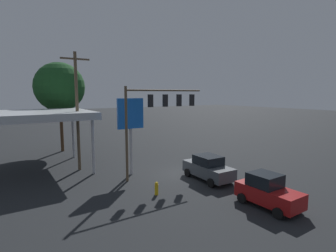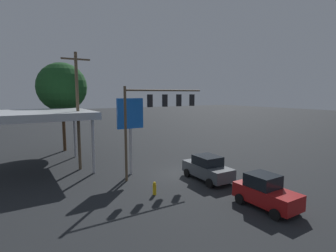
{
  "view_description": "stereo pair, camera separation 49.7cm",
  "coord_description": "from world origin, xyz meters",
  "px_view_note": "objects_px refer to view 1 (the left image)",
  "views": [
    {
      "loc": [
        12.53,
        17.17,
        6.71
      ],
      "look_at": [
        0.0,
        -2.0,
        3.87
      ],
      "focal_mm": 28.0,
      "sensor_mm": 36.0,
      "label": 1
    },
    {
      "loc": [
        12.11,
        17.44,
        6.71
      ],
      "look_at": [
        0.0,
        -2.0,
        3.87
      ],
      "focal_mm": 28.0,
      "sensor_mm": 36.0,
      "label": 2
    }
  ],
  "objects_px": {
    "street_tree": "(60,87)",
    "fire_hydrant": "(156,188)",
    "sedan_far": "(208,168)",
    "utility_pole": "(77,109)",
    "hatchback_crossing": "(268,191)",
    "traffic_signal_assembly": "(158,109)",
    "price_sign": "(130,118)"
  },
  "relations": [
    {
      "from": "traffic_signal_assembly",
      "to": "sedan_far",
      "type": "bearing_deg",
      "value": 129.64
    },
    {
      "from": "utility_pole",
      "to": "sedan_far",
      "type": "height_order",
      "value": "utility_pole"
    },
    {
      "from": "price_sign",
      "to": "hatchback_crossing",
      "type": "distance_m",
      "value": 11.63
    },
    {
      "from": "traffic_signal_assembly",
      "to": "hatchback_crossing",
      "type": "relative_size",
      "value": 1.91
    },
    {
      "from": "traffic_signal_assembly",
      "to": "sedan_far",
      "type": "xyz_separation_m",
      "value": [
        -2.62,
        3.16,
        -4.55
      ]
    },
    {
      "from": "traffic_signal_assembly",
      "to": "fire_hydrant",
      "type": "xyz_separation_m",
      "value": [
        2.33,
        3.62,
        -5.07
      ]
    },
    {
      "from": "street_tree",
      "to": "sedan_far",
      "type": "bearing_deg",
      "value": 113.31
    },
    {
      "from": "street_tree",
      "to": "fire_hydrant",
      "type": "relative_size",
      "value": 11.65
    },
    {
      "from": "traffic_signal_assembly",
      "to": "street_tree",
      "type": "relative_size",
      "value": 0.71
    },
    {
      "from": "sedan_far",
      "to": "traffic_signal_assembly",
      "type": "bearing_deg",
      "value": -138.74
    },
    {
      "from": "utility_pole",
      "to": "fire_hydrant",
      "type": "bearing_deg",
      "value": 107.59
    },
    {
      "from": "fire_hydrant",
      "to": "hatchback_crossing",
      "type": "bearing_deg",
      "value": 131.52
    },
    {
      "from": "hatchback_crossing",
      "to": "street_tree",
      "type": "relative_size",
      "value": 0.37
    },
    {
      "from": "sedan_far",
      "to": "street_tree",
      "type": "distance_m",
      "value": 19.71
    },
    {
      "from": "price_sign",
      "to": "street_tree",
      "type": "bearing_deg",
      "value": -76.71
    },
    {
      "from": "traffic_signal_assembly",
      "to": "street_tree",
      "type": "distance_m",
      "value": 14.84
    },
    {
      "from": "sedan_far",
      "to": "street_tree",
      "type": "bearing_deg",
      "value": -155.07
    },
    {
      "from": "traffic_signal_assembly",
      "to": "fire_hydrant",
      "type": "height_order",
      "value": "traffic_signal_assembly"
    },
    {
      "from": "traffic_signal_assembly",
      "to": "fire_hydrant",
      "type": "distance_m",
      "value": 6.65
    },
    {
      "from": "utility_pole",
      "to": "hatchback_crossing",
      "type": "bearing_deg",
      "value": 117.91
    },
    {
      "from": "utility_pole",
      "to": "street_tree",
      "type": "bearing_deg",
      "value": -92.24
    },
    {
      "from": "hatchback_crossing",
      "to": "utility_pole",
      "type": "bearing_deg",
      "value": -152.46
    },
    {
      "from": "traffic_signal_assembly",
      "to": "sedan_far",
      "type": "relative_size",
      "value": 1.63
    },
    {
      "from": "fire_hydrant",
      "to": "utility_pole",
      "type": "bearing_deg",
      "value": -72.41
    },
    {
      "from": "utility_pole",
      "to": "hatchback_crossing",
      "type": "xyz_separation_m",
      "value": [
        -7.36,
        13.9,
        -4.45
      ]
    },
    {
      "from": "price_sign",
      "to": "traffic_signal_assembly",
      "type": "bearing_deg",
      "value": 141.52
    },
    {
      "from": "price_sign",
      "to": "fire_hydrant",
      "type": "xyz_separation_m",
      "value": [
        0.54,
        5.04,
        -4.26
      ]
    },
    {
      "from": "sedan_far",
      "to": "fire_hydrant",
      "type": "height_order",
      "value": "sedan_far"
    },
    {
      "from": "street_tree",
      "to": "fire_hydrant",
      "type": "distance_m",
      "value": 19.04
    },
    {
      "from": "utility_pole",
      "to": "sedan_far",
      "type": "bearing_deg",
      "value": 133.07
    },
    {
      "from": "utility_pole",
      "to": "sedan_far",
      "type": "distance_m",
      "value": 12.13
    },
    {
      "from": "sedan_far",
      "to": "fire_hydrant",
      "type": "xyz_separation_m",
      "value": [
        4.95,
        0.45,
        -0.51
      ]
    }
  ]
}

